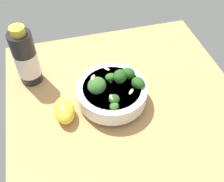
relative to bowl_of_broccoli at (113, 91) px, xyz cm
name	(u,v)px	position (x,y,z in cm)	size (l,w,h in cm)	color
ground_plane	(125,106)	(3.25, -0.87, -6.27)	(62.59, 62.59, 4.79)	tan
bowl_of_broccoli	(113,91)	(0.00, 0.00, 0.00)	(18.34, 18.30, 10.16)	white
lemon_wedge	(64,110)	(-13.15, -1.94, -1.45)	(8.01, 5.01, 4.86)	yellow
bottle_tall	(26,59)	(-20.50, 13.91, 3.79)	(6.30, 6.30, 17.85)	black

